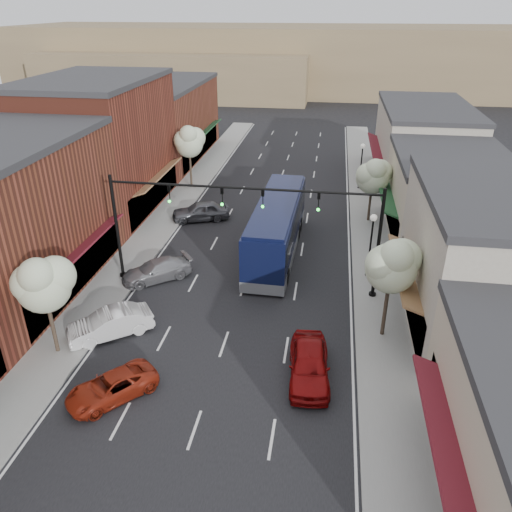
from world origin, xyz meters
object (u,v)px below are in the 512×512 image
at_px(coach_bus, 277,227).
at_px(parked_car_b, 110,324).
at_px(parked_car_c, 157,270).
at_px(tree_right_far, 374,175).
at_px(signal_mast_right, 338,226).
at_px(lamp_post_far, 362,159).
at_px(tree_left_near, 43,282).
at_px(parked_car_d, 201,211).
at_px(tree_right_near, 393,264).
at_px(lamp_post_near, 372,236).
at_px(signal_mast_left, 152,214).
at_px(parked_car_a, 112,387).
at_px(tree_left_far, 189,141).
at_px(red_hatchback, 309,364).

distance_m(coach_bus, parked_car_b, 13.80).
bearing_deg(parked_car_c, parked_car_b, -41.71).
relative_size(tree_right_far, coach_bus, 0.42).
relative_size(signal_mast_right, tree_right_far, 1.51).
xyz_separation_m(signal_mast_right, lamp_post_far, (2.18, 20.00, -1.62)).
bearing_deg(tree_left_near, signal_mast_right, 30.14).
xyz_separation_m(signal_mast_right, parked_car_d, (-11.01, 10.27, -3.83)).
xyz_separation_m(tree_right_near, lamp_post_near, (-0.55, 6.56, -1.45)).
distance_m(signal_mast_left, parked_car_a, 11.47).
relative_size(parked_car_a, parked_car_c, 0.91).
bearing_deg(tree_right_far, tree_left_near, -129.69).
height_order(signal_mast_left, parked_car_d, signal_mast_left).
xyz_separation_m(tree_left_near, parked_car_c, (2.51, 8.21, -3.56)).
bearing_deg(tree_left_far, lamp_post_far, 7.30).
relative_size(signal_mast_left, parked_car_d, 1.76).
bearing_deg(signal_mast_right, lamp_post_far, 83.78).
distance_m(signal_mast_right, red_hatchback, 8.87).
height_order(lamp_post_far, parked_car_a, lamp_post_far).
distance_m(lamp_post_far, parked_car_c, 24.14).
relative_size(tree_left_near, parked_car_d, 1.22).
xyz_separation_m(signal_mast_left, tree_right_near, (13.97, -4.05, -0.17)).
bearing_deg(red_hatchback, parked_car_a, -167.16).
relative_size(signal_mast_right, red_hatchback, 1.74).
distance_m(signal_mast_right, lamp_post_far, 20.19).
relative_size(signal_mast_right, parked_car_c, 1.81).
height_order(tree_right_near, lamp_post_far, tree_right_near).
bearing_deg(tree_left_far, parked_car_b, -85.13).
xyz_separation_m(signal_mast_left, tree_left_far, (-2.63, 17.95, -0.02)).
bearing_deg(lamp_post_far, parked_car_b, -118.18).
relative_size(red_hatchback, parked_car_b, 1.05).
bearing_deg(red_hatchback, tree_left_far, 112.13).
xyz_separation_m(tree_right_far, lamp_post_far, (-0.55, 8.06, -0.99)).
xyz_separation_m(tree_left_far, coach_bus, (9.74, -12.69, -2.59)).
height_order(signal_mast_right, red_hatchback, signal_mast_right).
bearing_deg(parked_car_c, lamp_post_near, 62.28).
height_order(signal_mast_left, parked_car_c, signal_mast_left).
height_order(signal_mast_right, lamp_post_far, signal_mast_right).
relative_size(coach_bus, parked_car_d, 2.74).
height_order(tree_right_far, parked_car_d, tree_right_far).
xyz_separation_m(signal_mast_left, tree_right_far, (13.97, 11.95, -0.63)).
distance_m(tree_left_far, lamp_post_near, 22.33).
height_order(coach_bus, parked_car_c, coach_bus).
relative_size(lamp_post_near, parked_car_c, 0.98).
xyz_separation_m(lamp_post_far, parked_car_a, (-12.00, -30.64, -2.43)).
distance_m(tree_left_near, lamp_post_near, 19.25).
relative_size(tree_right_far, red_hatchback, 1.15).
bearing_deg(lamp_post_far, lamp_post_near, -90.00).
distance_m(tree_left_far, lamp_post_far, 16.26).
xyz_separation_m(tree_left_near, coach_bus, (9.74, 13.31, -2.20)).
height_order(parked_car_a, parked_car_b, parked_car_b).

